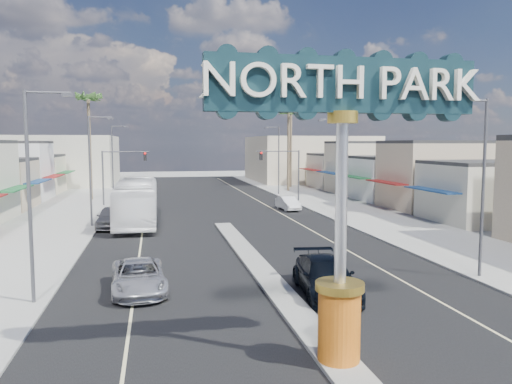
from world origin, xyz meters
name	(u,v)px	position (x,y,z in m)	size (l,w,h in m)	color
ground	(221,223)	(0.00, 30.00, 0.00)	(160.00, 160.00, 0.00)	gray
road	(221,223)	(0.00, 30.00, 0.01)	(20.00, 120.00, 0.01)	black
median_island	(259,268)	(0.00, 14.00, 0.08)	(1.30, 30.00, 0.16)	gray
sidewalk_left	(48,228)	(-14.00, 30.00, 0.06)	(8.00, 120.00, 0.12)	gray
sidewalk_right	(373,218)	(14.00, 30.00, 0.06)	(8.00, 120.00, 0.12)	gray
storefront_row_right	(405,175)	(24.00, 43.00, 3.00)	(12.00, 42.00, 6.00)	#B7B29E
backdrop_far_left	(52,160)	(-22.00, 75.00, 4.00)	(20.00, 20.00, 8.00)	#B7B29E
backdrop_far_right	(309,159)	(22.00, 75.00, 4.00)	(20.00, 20.00, 8.00)	beige
gateway_sign	(342,173)	(0.00, 1.98, 5.93)	(8.20, 1.50, 9.15)	#DC5D10
traffic_signal_left	(120,167)	(-9.18, 43.99, 4.27)	(5.09, 0.45, 6.00)	#47474C
traffic_signal_right	(284,165)	(9.18, 43.99, 4.27)	(5.09, 0.45, 6.00)	#47474C
streetlight_l_near	(33,186)	(-10.43, 10.00, 5.07)	(2.03, 0.22, 9.00)	#47474C
streetlight_l_mid	(92,165)	(-10.43, 30.00, 5.07)	(2.03, 0.22, 9.00)	#47474C
streetlight_l_far	(114,157)	(-10.43, 52.00, 5.07)	(2.03, 0.22, 9.00)	#47474C
streetlight_r_near	(481,179)	(10.43, 10.00, 5.07)	(2.03, 0.22, 9.00)	#47474C
streetlight_r_mid	(337,163)	(10.43, 30.00, 5.07)	(2.03, 0.22, 9.00)	#47474C
streetlight_r_far	(278,157)	(10.43, 52.00, 5.07)	(2.03, 0.22, 9.00)	#47474C
palm_left_far	(88,103)	(-13.00, 50.00, 11.50)	(2.60, 2.60, 13.10)	brown
palm_right_mid	(289,116)	(13.00, 56.00, 10.60)	(2.60, 2.60, 12.10)	brown
palm_right_far	(291,106)	(15.00, 62.00, 12.39)	(2.60, 2.60, 14.10)	brown
suv_left	(139,276)	(-6.28, 11.01, 0.72)	(2.40, 5.20, 1.45)	#BABABF
suv_right	(326,277)	(2.00, 8.91, 0.83)	(2.32, 5.70, 1.65)	black
car_parked_left	(111,217)	(-9.00, 29.30, 0.88)	(2.08, 5.16, 1.76)	slate
car_parked_right	(288,203)	(7.84, 37.00, 0.70)	(1.48, 4.25, 1.40)	white
city_bus	(137,202)	(-7.00, 31.08, 1.89)	(3.18, 13.58, 3.78)	white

